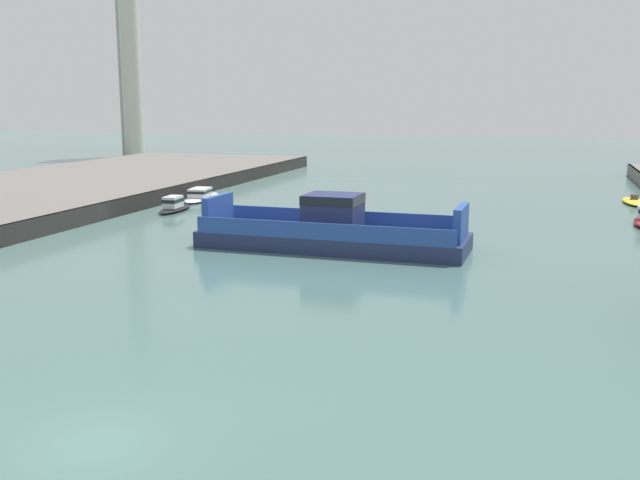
% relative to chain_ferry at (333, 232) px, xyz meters
% --- Properties ---
extents(ground_plane, '(400.00, 400.00, 0.00)m').
position_rel_chain_ferry_xyz_m(ground_plane, '(1.37, -29.77, -1.13)').
color(ground_plane, '#476B66').
extents(chain_ferry, '(18.35, 6.19, 3.72)m').
position_rel_chain_ferry_xyz_m(chain_ferry, '(0.00, 0.00, 0.00)').
color(chain_ferry, navy).
rests_on(chain_ferry, ground).
extents(moored_boat_mid_left, '(2.18, 5.94, 1.43)m').
position_rel_chain_ferry_xyz_m(moored_boat_mid_left, '(-18.61, 11.98, -0.58)').
color(moored_boat_mid_left, black).
rests_on(moored_boat_mid_left, ground).
extents(moored_boat_mid_right, '(2.35, 6.47, 0.90)m').
position_rel_chain_ferry_xyz_m(moored_boat_mid_right, '(22.19, 29.99, -0.91)').
color(moored_boat_mid_right, yellow).
rests_on(moored_boat_mid_right, ground).
extents(moored_boat_far_right, '(3.61, 8.41, 1.24)m').
position_rel_chain_ferry_xyz_m(moored_boat_far_right, '(-19.81, 19.93, -0.66)').
color(moored_boat_far_right, white).
rests_on(moored_boat_far_right, ground).
extents(smokestack_distant_a, '(3.67, 3.67, 36.34)m').
position_rel_chain_ferry_xyz_m(smokestack_distant_a, '(-56.38, 67.48, 18.08)').
color(smokestack_distant_a, beige).
rests_on(smokestack_distant_a, ground).
extents(smokestack_distant_b, '(2.91, 2.91, 32.16)m').
position_rel_chain_ferry_xyz_m(smokestack_distant_b, '(-58.80, 69.83, 15.98)').
color(smokestack_distant_b, '#9E998E').
rests_on(smokestack_distant_b, ground).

